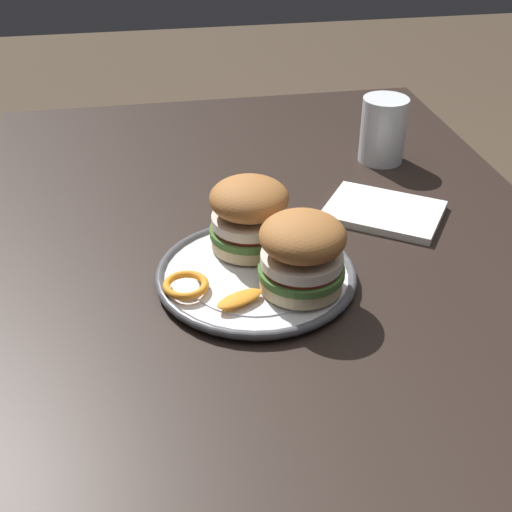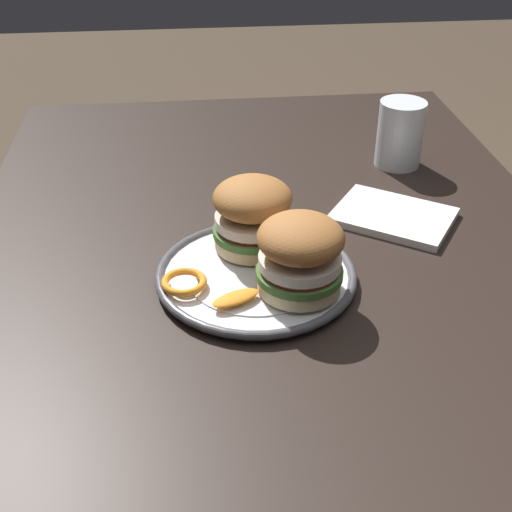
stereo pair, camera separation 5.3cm
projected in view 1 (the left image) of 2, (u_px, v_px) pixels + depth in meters
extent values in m
cube|color=black|center=(269.00, 263.00, 0.97)|extent=(1.26, 0.89, 0.03)
cube|color=black|center=(374.00, 242.00, 1.69)|extent=(0.06, 0.06, 0.69)
cube|color=black|center=(59.00, 273.00, 1.58)|extent=(0.06, 0.06, 0.69)
cylinder|color=white|center=(256.00, 277.00, 0.90)|extent=(0.25, 0.25, 0.01)
torus|color=#4C4C51|center=(256.00, 274.00, 0.90)|extent=(0.27, 0.27, 0.01)
cylinder|color=white|center=(256.00, 273.00, 0.90)|extent=(0.19, 0.19, 0.00)
cylinder|color=beige|center=(249.00, 238.00, 0.94)|extent=(0.11, 0.11, 0.02)
cylinder|color=#477033|center=(249.00, 229.00, 0.94)|extent=(0.11, 0.11, 0.01)
cylinder|color=#BC3828|center=(249.00, 224.00, 0.93)|extent=(0.10, 0.10, 0.01)
cylinder|color=silver|center=(249.00, 218.00, 0.93)|extent=(0.10, 0.10, 0.01)
ellipsoid|color=#A36633|center=(249.00, 197.00, 0.91)|extent=(0.14, 0.14, 0.05)
cylinder|color=beige|center=(301.00, 280.00, 0.86)|extent=(0.11, 0.11, 0.02)
cylinder|color=#477033|center=(301.00, 271.00, 0.85)|extent=(0.11, 0.11, 0.01)
cylinder|color=#BC3828|center=(302.00, 265.00, 0.85)|extent=(0.10, 0.10, 0.01)
cylinder|color=silver|center=(302.00, 259.00, 0.84)|extent=(0.10, 0.10, 0.01)
ellipsoid|color=#A36633|center=(303.00, 236.00, 0.82)|extent=(0.15, 0.15, 0.05)
torus|color=orange|center=(186.00, 285.00, 0.86)|extent=(0.08, 0.08, 0.01)
cylinder|color=#F4E5C6|center=(186.00, 287.00, 0.86)|extent=(0.03, 0.03, 0.00)
ellipsoid|color=orange|center=(240.00, 299.00, 0.83)|extent=(0.05, 0.07, 0.01)
cylinder|color=white|center=(383.00, 130.00, 1.19)|extent=(0.08, 0.08, 0.11)
cylinder|color=orange|center=(382.00, 142.00, 1.20)|extent=(0.07, 0.07, 0.07)
cube|color=white|center=(384.00, 211.00, 1.05)|extent=(0.20, 0.21, 0.01)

